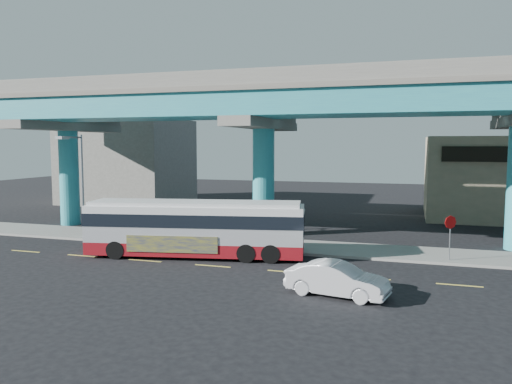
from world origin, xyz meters
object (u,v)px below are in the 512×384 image
(transit_bus, at_px, (196,226))
(parked_car, at_px, (127,224))
(sedan, at_px, (337,279))
(street_lamp, at_px, (77,170))
(stop_sign, at_px, (450,228))

(transit_bus, distance_m, parked_car, 8.26)
(sedan, distance_m, parked_car, 18.29)
(sedan, relative_size, street_lamp, 0.66)
(transit_bus, height_order, stop_sign, transit_bus)
(parked_car, distance_m, stop_sign, 20.76)
(sedan, relative_size, stop_sign, 1.86)
(transit_bus, height_order, street_lamp, street_lamp)
(transit_bus, height_order, parked_car, transit_bus)
(sedan, xyz_separation_m, stop_sign, (4.91, 7.72, 1.17))
(stop_sign, bearing_deg, street_lamp, 169.27)
(transit_bus, relative_size, stop_sign, 5.18)
(parked_car, height_order, stop_sign, stop_sign)
(transit_bus, distance_m, stop_sign, 13.88)
(parked_car, relative_size, stop_sign, 1.88)
(parked_car, height_order, street_lamp, street_lamp)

